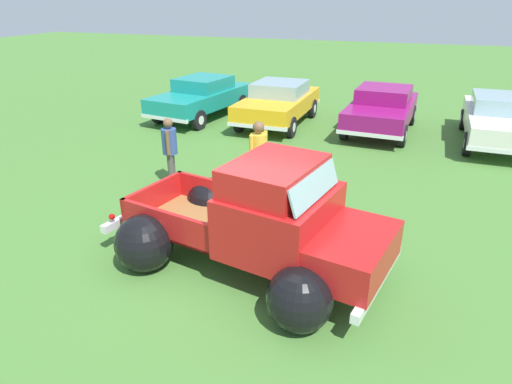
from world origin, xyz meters
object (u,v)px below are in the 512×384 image
show_car_0 (202,96)px  show_car_3 (499,118)px  show_car_1 (278,102)px  spectator_0 (258,157)px  vintage_pickup_truck (265,229)px  spectator_1 (170,148)px  show_car_2 (382,108)px

show_car_0 → show_car_3: bearing=99.0°
show_car_1 → spectator_0: 6.44m
vintage_pickup_truck → show_car_3: bearing=74.9°
show_car_0 → show_car_1: same height
spectator_0 → spectator_1: (-2.23, 0.18, -0.11)m
spectator_1 → show_car_1: bearing=60.8°
show_car_3 → spectator_1: (-7.57, -6.14, 0.13)m
vintage_pickup_truck → spectator_1: (-3.22, 2.67, 0.16)m
vintage_pickup_truck → show_car_3: size_ratio=1.07×
spectator_0 → show_car_1: bearing=-54.9°
show_car_1 → show_car_3: (6.83, 0.07, -0.00)m
show_car_1 → show_car_2: (3.43, 0.24, -0.00)m
vintage_pickup_truck → show_car_3: vintage_pickup_truck is taller
show_car_1 → show_car_3: bearing=91.6°
show_car_1 → show_car_2: same height
show_car_0 → show_car_3: 9.73m
show_car_1 → spectator_1: 6.12m
show_car_1 → spectator_0: size_ratio=2.39×
vintage_pickup_truck → show_car_1: 9.09m
vintage_pickup_truck → spectator_0: size_ratio=2.74×
show_car_0 → spectator_1: size_ratio=2.87×
vintage_pickup_truck → show_car_2: 9.03m
show_car_0 → show_car_3: same height
show_car_3 → spectator_0: (-5.34, -6.33, 0.24)m
show_car_1 → vintage_pickup_truck: bearing=16.9°
show_car_3 → show_car_1: bearing=-88.1°
show_car_3 → spectator_1: size_ratio=2.83×
show_car_0 → spectator_1: bearing=28.0°
show_car_2 → spectator_1: bearing=-30.0°
show_car_2 → spectator_0: spectator_0 is taller
vintage_pickup_truck → spectator_0: vintage_pickup_truck is taller
show_car_3 → spectator_0: bearing=-38.9°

